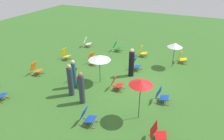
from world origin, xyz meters
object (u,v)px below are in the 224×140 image
Objects in this scene: deckchair_0 at (76,76)px; person_2 at (82,89)px; deckchair_1 at (157,133)px; person_0 at (74,74)px; deckchair_2 at (142,52)px; deckchair_7 at (117,47)px; deckchair_12 at (65,54)px; deckchair_8 at (36,69)px; person_1 at (131,63)px; deckchair_6 at (181,58)px; deckchair_5 at (87,116)px; umbrella_1 at (175,45)px; deckchair_4 at (116,83)px; person_3 at (70,81)px; deckchair_10 at (93,59)px; deckchair_13 at (135,64)px; deckchair_11 at (87,43)px; deckchair_9 at (161,96)px; umbrella_2 at (99,58)px; umbrella_0 at (141,83)px.

deckchair_0 is 0.48× the size of person_2.
person_0 reaches higher than deckchair_1.
deckchair_2 is 2.17m from deckchair_7.
deckchair_12 is at bearing 43.10° from deckchair_1.
person_1 reaches higher than deckchair_8.
deckchair_0 and deckchair_6 have the same top height.
deckchair_5 is 0.48× the size of umbrella_1.
deckchair_8 is (-0.51, 5.37, 0.00)m from deckchair_4.
deckchair_5 is 3.21m from person_0.
person_2 is at bearing 42.09° from person_3.
deckchair_7 is 0.99× the size of deckchair_10.
deckchair_13 is at bearing -140.96° from deckchair_7.
deckchair_5 is at bearing 175.20° from deckchair_4.
deckchair_4 is 5.51m from deckchair_12.
deckchair_11 is 1.02× the size of deckchair_12.
person_1 reaches higher than person_2.
deckchair_4 is 0.49× the size of person_0.
deckchair_10 is 0.99× the size of deckchair_11.
deckchair_12 is at bearing 106.31° from deckchair_13.
deckchair_13 is (-2.34, -5.12, 0.00)m from deckchair_11.
person_1 reaches higher than deckchair_6.
deckchair_9 is 4.51m from umbrella_1.
deckchair_4 is at bearing -177.91° from deckchair_2.
deckchair_9 is 5.90m from deckchair_10.
person_3 reaches higher than deckchair_1.
umbrella_2 is at bearing 130.45° from person_3.
person_1 is (-2.37, 2.16, -0.72)m from umbrella_1.
person_0 is 0.93× the size of person_3.
deckchair_0 is 3.81m from deckchair_5.
deckchair_2 and deckchair_6 have the same top height.
deckchair_1 is at bearing -148.71° from deckchair_11.
person_2 is (-4.07, -3.99, 0.47)m from deckchair_12.
umbrella_2 reaches higher than deckchair_1.
deckchair_6 is 0.46× the size of person_1.
deckchair_9 is at bearing -96.97° from umbrella_2.
deckchair_9 is at bearing 169.83° from deckchair_6.
person_1 is (-0.38, -5.28, 0.49)m from deckchair_12.
deckchair_2 is 0.48× the size of umbrella_1.
deckchair_6 is 0.48× the size of umbrella_1.
deckchair_0 is 4.95m from umbrella_0.
deckchair_9 is at bearing -21.87° from umbrella_0.
person_2 is (-1.66, -1.49, 0.47)m from deckchair_0.
deckchair_4 and deckchair_11 have the same top height.
deckchair_11 is (7.86, 7.88, 0.00)m from deckchair_1.
person_0 is (-3.53, 2.45, 0.46)m from deckchair_13.
umbrella_2 is (0.30, 1.19, 1.22)m from deckchair_4.
deckchair_12 is at bearing 53.64° from deckchair_0.
deckchair_2 is 0.98× the size of deckchair_11.
deckchair_10 is (-2.90, 0.60, 0.00)m from deckchair_7.
deckchair_2 is 6.29m from person_0.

